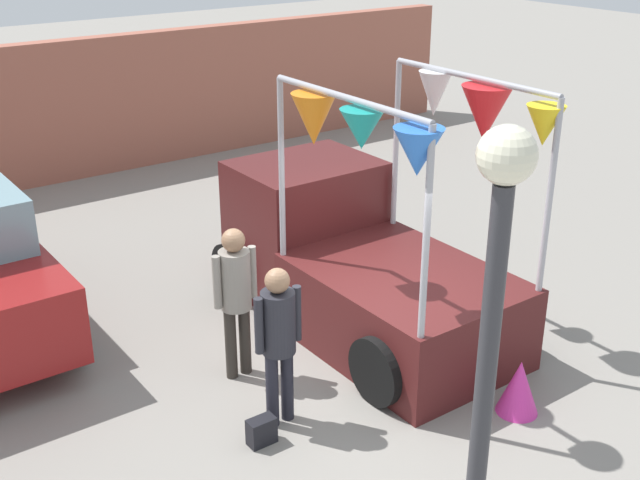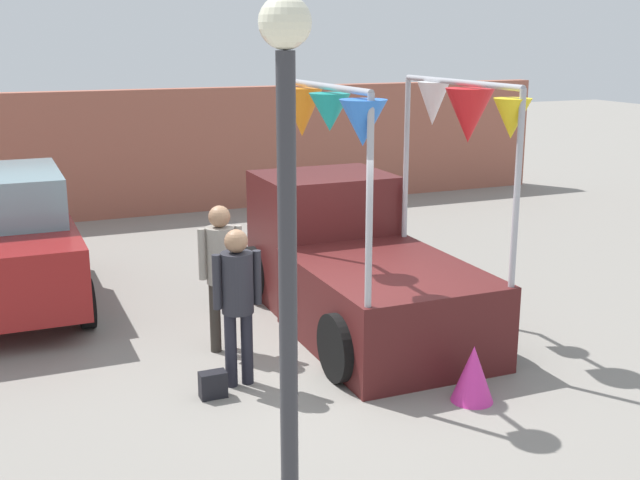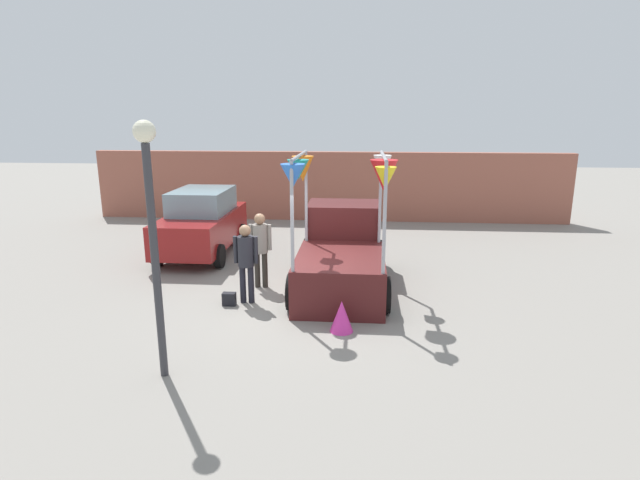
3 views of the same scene
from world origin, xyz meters
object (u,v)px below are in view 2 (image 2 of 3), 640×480
Objects in this scene: vendor_truck at (353,255)px; folded_kite_bundle_magenta at (473,374)px; street_lamp at (287,220)px; person_vendor at (221,264)px; parked_car at (7,240)px; person_customer at (237,292)px; handbag at (213,385)px.

vendor_truck is 6.79× the size of folded_kite_bundle_magenta.
vendor_truck is at bearing 60.36° from street_lamp.
person_vendor is at bearing -168.41° from vendor_truck.
vendor_truck is at bearing -29.35° from parked_car.
street_lamp is (-0.60, -3.16, 1.50)m from person_customer.
vendor_truck is at bearing 92.19° from folded_kite_bundle_magenta.
street_lamp reaches higher than folded_kite_bundle_magenta.
folded_kite_bundle_magenta is at bearing 34.47° from street_lamp.
folded_kite_bundle_magenta is at bearing -87.81° from vendor_truck.
vendor_truck reaches higher than folded_kite_bundle_magenta.
handbag is at bearing -65.42° from parked_car.
parked_car is 4.30m from person_customer.
person_vendor is 4.48m from street_lamp.
street_lamp is at bearing -99.67° from person_vendor.
handbag is (1.79, -3.92, -0.80)m from parked_car.
handbag is at bearing -110.69° from person_vendor.
person_vendor is (-1.88, -0.39, 0.19)m from vendor_truck.
vendor_truck is 1.93m from person_vendor.
parked_car is 1.03× the size of street_lamp.
street_lamp is at bearing -77.39° from parked_car.
person_customer is 0.97× the size of person_vendor.
parked_car is (-4.14, 2.33, 0.06)m from vendor_truck.
person_customer is at bearing 79.19° from street_lamp.
vendor_truck is at bearing 35.07° from person_customer.
parked_car reaches higher than folded_kite_bundle_magenta.
folded_kite_bundle_magenta is at bearing -49.90° from parked_car.
handbag is 2.69m from folded_kite_bundle_magenta.
parked_car is 2.26× the size of person_vendor.
parked_car is 6.67× the size of folded_kite_bundle_magenta.
vendor_truck is 2.44m from person_customer.
street_lamp is at bearing -145.53° from folded_kite_bundle_magenta.
person_vendor is (0.11, 1.01, 0.03)m from person_customer.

